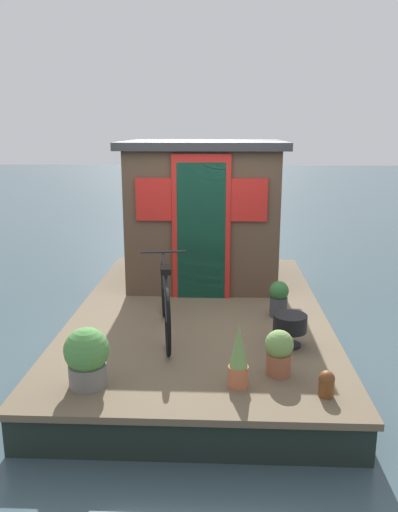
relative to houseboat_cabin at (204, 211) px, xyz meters
name	(u,v)px	position (x,y,z in m)	size (l,w,h in m)	color
ground_plane	(200,340)	(-1.29, 0.00, -1.38)	(60.00, 60.00, 0.00)	#384C54
houseboat_deck	(200,324)	(-1.29, 0.00, -1.18)	(4.81, 2.91, 0.40)	brown
houseboat_cabin	(204,211)	(0.00, 0.00, 0.00)	(1.92, 2.14, 1.93)	#4C3828
bicycle	(165,300)	(-2.05, 0.32, -0.61)	(1.69, 0.50, 0.79)	black
potted_plant_rosemary	(239,358)	(-3.17, -0.40, -0.72)	(0.17, 0.17, 0.54)	#B2603D
potted_plant_geranium	(87,356)	(-3.20, 0.86, -0.72)	(0.38, 0.38, 0.51)	slate
potted_plant_lavender	(279,351)	(-2.94, -0.76, -0.76)	(0.25, 0.25, 0.41)	#935138
potted_plant_fern	(279,298)	(-1.50, -0.91, -0.76)	(0.22, 0.22, 0.42)	#38383D
charcoal_grill	(290,324)	(-2.32, -0.93, -0.75)	(0.33, 0.33, 0.32)	black
mooring_bollard	(326,383)	(-3.30, -1.10, -0.86)	(0.13, 0.13, 0.22)	brown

